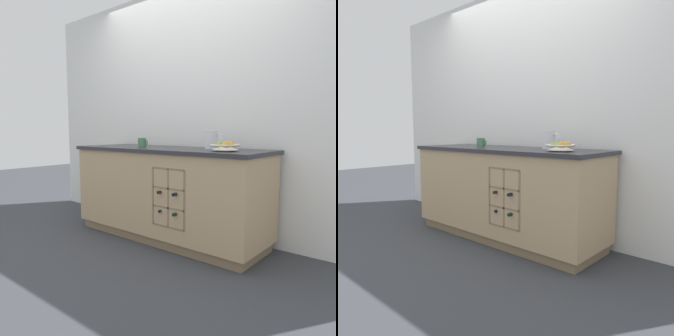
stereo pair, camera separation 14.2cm
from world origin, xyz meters
TOP-DOWN VIEW (x-y plane):
  - ground_plane at (0.00, 0.00)m, footprint 14.00×14.00m
  - back_wall at (0.00, 0.39)m, footprint 4.40×0.06m
  - kitchen_island at (0.00, -0.00)m, footprint 2.00×0.71m
  - fruit_bowl at (0.67, -0.08)m, footprint 0.24×0.24m
  - white_pitcher at (0.42, 0.12)m, footprint 0.18×0.12m
  - ceramic_mug at (-0.31, -0.03)m, footprint 0.12×0.08m

SIDE VIEW (x-z plane):
  - ground_plane at x=0.00m, z-range 0.00..0.00m
  - kitchen_island at x=0.00m, z-range 0.01..0.90m
  - fruit_bowl at x=0.67m, z-range 0.89..0.97m
  - ceramic_mug at x=-0.31m, z-range 0.89..0.98m
  - white_pitcher at x=0.42m, z-range 0.89..1.06m
  - back_wall at x=0.00m, z-range 0.00..2.55m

